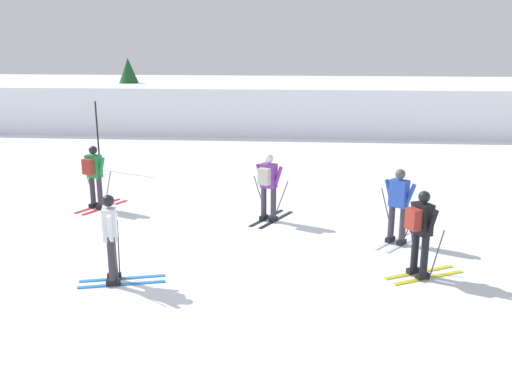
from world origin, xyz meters
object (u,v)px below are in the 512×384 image
at_px(conifer_far_left, 129,85).
at_px(skier_blue, 398,204).
at_px(skier_black, 421,230).
at_px(skier_purple, 268,184).
at_px(skier_green, 94,174).
at_px(skier_white, 111,236).
at_px(trail_marker_pole, 98,136).

bearing_deg(conifer_far_left, skier_blue, -56.59).
relative_size(skier_black, skier_purple, 1.00).
distance_m(skier_green, skier_white, 5.03).
height_order(skier_black, trail_marker_pole, trail_marker_pole).
bearing_deg(skier_purple, trail_marker_pole, 139.88).
bearing_deg(skier_green, conifer_far_left, 103.34).
distance_m(skier_green, skier_black, 8.65).
height_order(skier_white, skier_blue, same).
relative_size(skier_white, conifer_far_left, 0.49).
bearing_deg(skier_white, conifer_far_left, 105.90).
height_order(skier_green, skier_purple, same).
xyz_separation_m(skier_green, trail_marker_pole, (-1.53, 4.53, 0.24)).
height_order(skier_purple, skier_blue, same).
height_order(skier_black, skier_purple, same).
bearing_deg(skier_white, skier_black, 7.23).
bearing_deg(conifer_far_left, trail_marker_pole, -79.08).
bearing_deg(conifer_far_left, skier_black, -58.96).
xyz_separation_m(skier_green, skier_blue, (7.62, -2.07, -0.04)).
bearing_deg(trail_marker_pole, skier_black, -42.21).
xyz_separation_m(skier_green, conifer_far_left, (-3.51, 14.81, 1.14)).
relative_size(skier_black, conifer_far_left, 0.49).
distance_m(skier_white, conifer_far_left, 20.22).
height_order(skier_blue, conifer_far_left, conifer_far_left).
bearing_deg(skier_green, skier_white, -66.31).
xyz_separation_m(skier_purple, skier_blue, (2.95, -1.37, -0.04)).
distance_m(skier_green, conifer_far_left, 15.26).
distance_m(skier_black, skier_purple, 4.42).
distance_m(skier_purple, skier_white, 4.72).
distance_m(skier_green, skier_purple, 4.72).
bearing_deg(skier_black, trail_marker_pole, 137.79).
distance_m(skier_green, skier_blue, 7.90).
bearing_deg(conifer_far_left, skier_white, -74.10).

